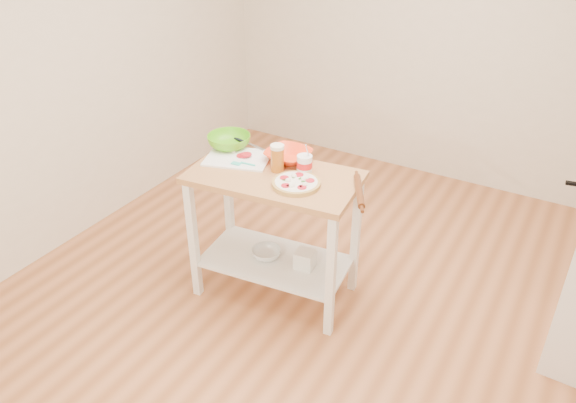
{
  "coord_description": "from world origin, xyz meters",
  "views": [
    {
      "loc": [
        1.3,
        -2.51,
        2.5
      ],
      "look_at": [
        -0.18,
        0.0,
        0.76
      ],
      "focal_mm": 35.0,
      "sensor_mm": 36.0,
      "label": 1
    }
  ],
  "objects_px": {
    "beer_pint": "(277,158)",
    "shelf_bin": "(305,259)",
    "shelf_glass_bowl": "(266,253)",
    "cutting_board": "(238,157)",
    "orange_bowl": "(288,156)",
    "rolling_pin": "(359,191)",
    "pizza": "(296,183)",
    "prep_island": "(275,211)",
    "yogurt_tub": "(305,164)",
    "green_bowl": "(229,141)",
    "spatula": "(242,164)",
    "knife": "(245,143)"
  },
  "relations": [
    {
      "from": "orange_bowl",
      "to": "rolling_pin",
      "type": "xyz_separation_m",
      "value": [
        0.56,
        -0.17,
        -0.01
      ]
    },
    {
      "from": "spatula",
      "to": "orange_bowl",
      "type": "distance_m",
      "value": 0.3
    },
    {
      "from": "orange_bowl",
      "to": "shelf_glass_bowl",
      "type": "height_order",
      "value": "orange_bowl"
    },
    {
      "from": "knife",
      "to": "pizza",
      "type": "bearing_deg",
      "value": -15.24
    },
    {
      "from": "rolling_pin",
      "to": "pizza",
      "type": "bearing_deg",
      "value": -166.02
    },
    {
      "from": "shelf_bin",
      "to": "spatula",
      "type": "bearing_deg",
      "value": -175.04
    },
    {
      "from": "spatula",
      "to": "knife",
      "type": "bearing_deg",
      "value": 116.25
    },
    {
      "from": "knife",
      "to": "beer_pint",
      "type": "xyz_separation_m",
      "value": [
        0.38,
        -0.21,
        0.07
      ]
    },
    {
      "from": "shelf_bin",
      "to": "green_bowl",
      "type": "bearing_deg",
      "value": 168.01
    },
    {
      "from": "shelf_bin",
      "to": "rolling_pin",
      "type": "bearing_deg",
      "value": 1.08
    },
    {
      "from": "green_bowl",
      "to": "cutting_board",
      "type": "bearing_deg",
      "value": -36.65
    },
    {
      "from": "pizza",
      "to": "yogurt_tub",
      "type": "distance_m",
      "value": 0.17
    },
    {
      "from": "green_bowl",
      "to": "beer_pint",
      "type": "distance_m",
      "value": 0.46
    },
    {
      "from": "pizza",
      "to": "rolling_pin",
      "type": "bearing_deg",
      "value": 13.98
    },
    {
      "from": "knife",
      "to": "yogurt_tub",
      "type": "relative_size",
      "value": 1.33
    },
    {
      "from": "pizza",
      "to": "spatula",
      "type": "height_order",
      "value": "pizza"
    },
    {
      "from": "orange_bowl",
      "to": "shelf_glass_bowl",
      "type": "relative_size",
      "value": 1.43
    },
    {
      "from": "cutting_board",
      "to": "beer_pint",
      "type": "xyz_separation_m",
      "value": [
        0.3,
        -0.01,
        0.08
      ]
    },
    {
      "from": "beer_pint",
      "to": "shelf_bin",
      "type": "height_order",
      "value": "beer_pint"
    },
    {
      "from": "orange_bowl",
      "to": "prep_island",
      "type": "bearing_deg",
      "value": -84.23
    },
    {
      "from": "prep_island",
      "to": "beer_pint",
      "type": "distance_m",
      "value": 0.35
    },
    {
      "from": "pizza",
      "to": "spatula",
      "type": "relative_size",
      "value": 1.91
    },
    {
      "from": "cutting_board",
      "to": "shelf_glass_bowl",
      "type": "relative_size",
      "value": 2.41
    },
    {
      "from": "shelf_glass_bowl",
      "to": "cutting_board",
      "type": "bearing_deg",
      "value": 163.44
    },
    {
      "from": "spatula",
      "to": "beer_pint",
      "type": "bearing_deg",
      "value": 10.41
    },
    {
      "from": "orange_bowl",
      "to": "pizza",
      "type": "bearing_deg",
      "value": -51.55
    },
    {
      "from": "orange_bowl",
      "to": "knife",
      "type": "bearing_deg",
      "value": 171.52
    },
    {
      "from": "knife",
      "to": "orange_bowl",
      "type": "relative_size",
      "value": 0.97
    },
    {
      "from": "prep_island",
      "to": "pizza",
      "type": "distance_m",
      "value": 0.33
    },
    {
      "from": "cutting_board",
      "to": "shelf_glass_bowl",
      "type": "height_order",
      "value": "cutting_board"
    },
    {
      "from": "pizza",
      "to": "rolling_pin",
      "type": "relative_size",
      "value": 0.83
    },
    {
      "from": "shelf_glass_bowl",
      "to": "prep_island",
      "type": "bearing_deg",
      "value": 3.88
    },
    {
      "from": "prep_island",
      "to": "spatula",
      "type": "xyz_separation_m",
      "value": [
        -0.23,
        -0.0,
        0.28
      ]
    },
    {
      "from": "spatula",
      "to": "shelf_glass_bowl",
      "type": "height_order",
      "value": "spatula"
    },
    {
      "from": "knife",
      "to": "shelf_bin",
      "type": "height_order",
      "value": "knife"
    },
    {
      "from": "beer_pint",
      "to": "pizza",
      "type": "bearing_deg",
      "value": -28.53
    },
    {
      "from": "cutting_board",
      "to": "shelf_bin",
      "type": "distance_m",
      "value": 0.79
    },
    {
      "from": "orange_bowl",
      "to": "yogurt_tub",
      "type": "xyz_separation_m",
      "value": [
        0.17,
        -0.09,
        0.02
      ]
    },
    {
      "from": "spatula",
      "to": "rolling_pin",
      "type": "height_order",
      "value": "rolling_pin"
    },
    {
      "from": "cutting_board",
      "to": "orange_bowl",
      "type": "distance_m",
      "value": 0.32
    },
    {
      "from": "prep_island",
      "to": "shelf_glass_bowl",
      "type": "height_order",
      "value": "prep_island"
    },
    {
      "from": "green_bowl",
      "to": "beer_pint",
      "type": "relative_size",
      "value": 1.67
    },
    {
      "from": "pizza",
      "to": "shelf_bin",
      "type": "distance_m",
      "value": 0.6
    },
    {
      "from": "prep_island",
      "to": "yogurt_tub",
      "type": "height_order",
      "value": "yogurt_tub"
    },
    {
      "from": "green_bowl",
      "to": "rolling_pin",
      "type": "height_order",
      "value": "green_bowl"
    },
    {
      "from": "pizza",
      "to": "cutting_board",
      "type": "xyz_separation_m",
      "value": [
        -0.5,
        0.12,
        -0.01
      ]
    },
    {
      "from": "spatula",
      "to": "beer_pint",
      "type": "xyz_separation_m",
      "value": [
        0.22,
        0.06,
        0.07
      ]
    },
    {
      "from": "prep_island",
      "to": "shelf_bin",
      "type": "distance_m",
      "value": 0.38
    },
    {
      "from": "prep_island",
      "to": "yogurt_tub",
      "type": "distance_m",
      "value": 0.37
    },
    {
      "from": "spatula",
      "to": "orange_bowl",
      "type": "bearing_deg",
      "value": 40.87
    }
  ]
}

